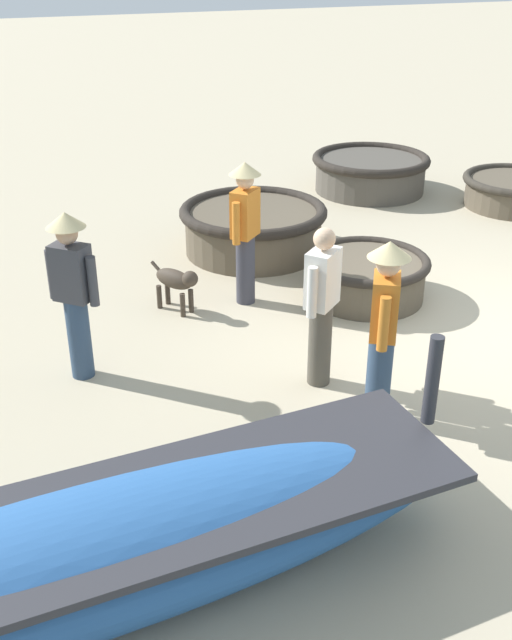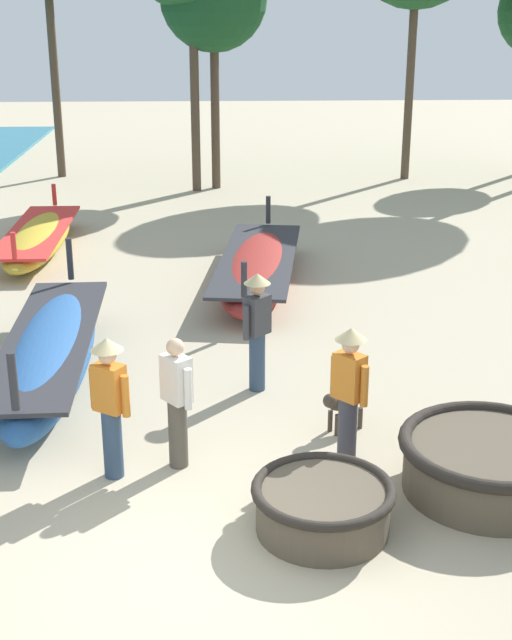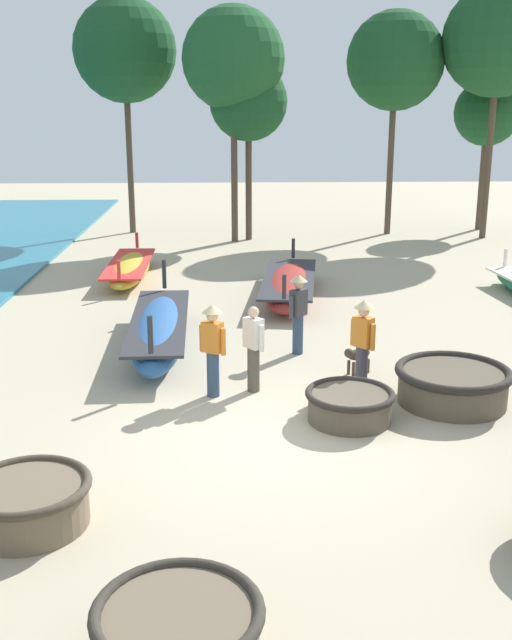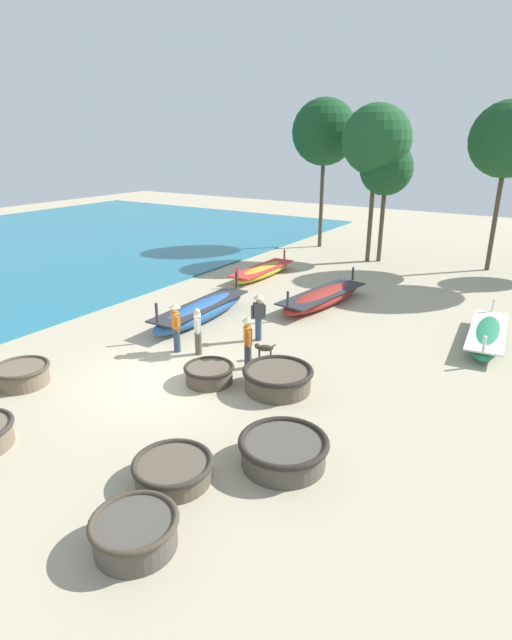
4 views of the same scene
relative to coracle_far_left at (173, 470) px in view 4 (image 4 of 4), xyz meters
The scene contains 20 objects.
ground_plane 4.72m from the coracle_far_left, 136.75° to the left, with size 80.00×80.00×0.00m, color tan.
coracle_far_left is the anchor object (origin of this frame).
coracle_tilted 2.36m from the coracle_far_left, 46.89° to the left, with size 1.97×1.97×0.62m.
coracle_nearest 4.59m from the coracle_far_left, 92.61° to the left, with size 1.99×1.99×0.64m.
coracle_center 4.43m from the coracle_far_left, 118.24° to the left, with size 1.46×1.46×0.52m.
coracle_upturned 1.80m from the coracle_far_left, 69.34° to the right, with size 1.54×1.54×0.60m.
coracle_front_right 6.57m from the coracle_far_left, behind, with size 1.55×1.55×0.58m.
long_boat_white_hull 9.55m from the coracle_far_left, 125.11° to the left, with size 1.30×5.39×1.41m.
long_boat_green_hull 12.29m from the coracle_far_left, 101.30° to the left, with size 1.97×5.45×1.17m.
long_boat_red_hull 12.09m from the coracle_far_left, 70.06° to the left, with size 1.52×4.70×1.01m.
long_boat_blue_hull 16.13m from the coracle_far_left, 115.51° to the left, with size 1.17×4.88×1.00m.
fisherman_with_hat 5.57m from the coracle_far_left, 107.52° to the left, with size 0.39×0.42×1.67m.
fisherman_standing_left 7.84m from the coracle_far_left, 109.56° to the left, with size 0.40×0.41×1.67m.
fisherman_hauling 6.70m from the coracle_far_left, 130.45° to the left, with size 0.46×0.37×1.67m.
fisherman_by_coracle 6.42m from the coracle_far_left, 124.30° to the left, with size 0.38×0.43×1.57m.
dog 6.29m from the coracle_far_left, 104.75° to the left, with size 0.61×0.44×0.55m.
tree_rightmost 22.00m from the coracle_far_left, 100.22° to the left, with size 3.68×3.68×8.39m.
tree_leftmost 25.20m from the coracle_far_left, 108.83° to the left, with size 3.92×3.92×8.93m.
tree_tall_back 23.26m from the coracle_far_left, 83.88° to the left, with size 3.70×3.70×8.42m.
tree_left_mid 21.89m from the coracle_far_left, 98.62° to the left, with size 2.86×2.86×6.52m.
Camera 4 is at (9.45, -9.47, 6.63)m, focal length 28.00 mm.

